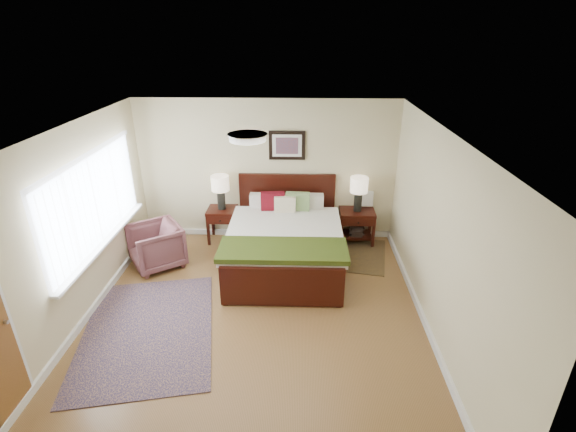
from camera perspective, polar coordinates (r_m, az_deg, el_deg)
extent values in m
plane|color=brown|center=(5.75, -4.55, -13.92)|extent=(5.00, 5.00, 0.00)
cube|color=beige|center=(7.37, -2.86, 6.16)|extent=(4.50, 0.04, 2.50)
cube|color=beige|center=(3.09, -10.63, -24.41)|extent=(4.50, 0.04, 2.50)
cube|color=beige|center=(5.78, -27.80, -2.13)|extent=(0.04, 5.00, 2.50)
cube|color=beige|center=(5.30, 19.94, -2.94)|extent=(0.04, 5.00, 2.50)
cube|color=white|center=(4.63, -5.59, 11.13)|extent=(4.50, 5.00, 0.02)
cube|color=silver|center=(6.27, -25.01, 1.93)|extent=(0.02, 2.72, 1.32)
cube|color=silver|center=(6.26, -24.89, 1.93)|extent=(0.01, 2.60, 1.20)
cube|color=silver|center=(6.49, -23.64, -3.21)|extent=(0.10, 2.72, 0.04)
cylinder|color=#999999|center=(4.89, -34.12, -11.92)|extent=(0.04, 0.04, 0.04)
cylinder|color=white|center=(4.64, -5.56, 10.65)|extent=(0.40, 0.40, 0.07)
cylinder|color=beige|center=(4.63, -5.58, 11.07)|extent=(0.44, 0.44, 0.01)
cube|color=#330D07|center=(7.53, -0.13, 1.47)|extent=(1.70, 0.06, 1.19)
cube|color=#330D07|center=(5.78, -0.84, -9.66)|extent=(1.70, 0.06, 0.60)
cube|color=#330D07|center=(6.76, -7.34, -4.19)|extent=(0.06, 2.14, 0.19)
cube|color=#330D07|center=(6.71, 6.54, -4.40)|extent=(0.06, 2.14, 0.19)
cube|color=silver|center=(6.62, -0.43, -3.28)|extent=(1.60, 2.12, 0.23)
cube|color=silver|center=(6.46, -0.47, -2.43)|extent=(1.78, 1.89, 0.11)
cube|color=#344213|center=(5.89, -0.70, -4.69)|extent=(1.82, 0.70, 0.07)
cube|color=silver|center=(7.27, -3.13, 2.00)|extent=(0.53, 0.18, 0.28)
cube|color=silver|center=(7.25, 2.76, 1.94)|extent=(0.53, 0.18, 0.28)
cube|color=#5B0A14|center=(7.13, -2.11, 1.94)|extent=(0.41, 0.17, 0.34)
cube|color=#709053|center=(7.12, 1.32, 1.90)|extent=(0.41, 0.16, 0.34)
cube|color=beige|center=(7.06, -0.42, 1.51)|extent=(0.37, 0.13, 0.30)
cube|color=black|center=(7.19, -0.13, 9.63)|extent=(0.62, 0.03, 0.50)
cube|color=silver|center=(7.17, -0.14, 9.59)|extent=(0.50, 0.01, 0.38)
cube|color=#A52D23|center=(7.16, -0.14, 9.57)|extent=(0.38, 0.01, 0.28)
cube|color=#330D07|center=(7.50, -9.01, 0.79)|extent=(0.52, 0.46, 0.05)
cube|color=#330D07|center=(7.49, -10.84, -1.94)|extent=(0.05, 0.05, 0.57)
cube|color=#330D07|center=(7.41, -7.39, -2.01)|extent=(0.05, 0.05, 0.57)
cube|color=#330D07|center=(7.85, -10.25, -0.63)|extent=(0.05, 0.05, 0.57)
cube|color=#330D07|center=(7.76, -6.95, -0.68)|extent=(0.05, 0.05, 0.57)
cube|color=#330D07|center=(7.34, -9.25, -0.60)|extent=(0.46, 0.03, 0.14)
cube|color=#330D07|center=(7.44, 9.43, 0.55)|extent=(0.62, 0.46, 0.05)
cube|color=#330D07|center=(7.35, 7.31, -2.22)|extent=(0.05, 0.05, 0.57)
cube|color=#330D07|center=(7.43, 11.59, -2.25)|extent=(0.05, 0.05, 0.57)
cube|color=#330D07|center=(7.71, 7.05, -0.88)|extent=(0.05, 0.05, 0.57)
cube|color=#330D07|center=(7.79, 11.14, -0.92)|extent=(0.05, 0.05, 0.57)
cube|color=#330D07|center=(7.28, 9.58, -0.86)|extent=(0.56, 0.03, 0.14)
cube|color=#330D07|center=(7.63, 9.21, -2.52)|extent=(0.56, 0.40, 0.03)
cube|color=black|center=(7.61, 9.22, -2.32)|extent=(0.23, 0.29, 0.03)
cube|color=black|center=(7.60, 9.24, -2.08)|extent=(0.23, 0.29, 0.03)
cube|color=black|center=(7.58, 9.26, -1.85)|extent=(0.23, 0.29, 0.03)
cube|color=black|center=(7.57, 9.27, -1.61)|extent=(0.23, 0.29, 0.03)
cube|color=black|center=(7.55, 9.29, -1.37)|extent=(0.23, 0.29, 0.03)
cube|color=black|center=(7.54, 9.31, -1.13)|extent=(0.23, 0.29, 0.03)
cylinder|color=black|center=(7.42, -9.11, 2.14)|extent=(0.14, 0.14, 0.32)
cylinder|color=black|center=(7.36, -9.20, 3.43)|extent=(0.02, 0.02, 0.06)
cylinder|color=beige|center=(7.31, -9.27, 4.46)|extent=(0.30, 0.30, 0.26)
cylinder|color=black|center=(7.36, 9.53, 1.90)|extent=(0.14, 0.14, 0.32)
cylinder|color=black|center=(7.30, 9.63, 3.20)|extent=(0.02, 0.02, 0.06)
cylinder|color=beige|center=(7.25, 9.71, 4.24)|extent=(0.30, 0.30, 0.26)
imported|color=brown|center=(7.03, -17.60, -3.93)|extent=(1.07, 1.06, 0.70)
cube|color=#0B113B|center=(5.83, -18.60, -14.61)|extent=(2.01, 2.53, 0.01)
cube|color=black|center=(7.26, 9.88, -5.25)|extent=(1.03, 1.35, 0.01)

